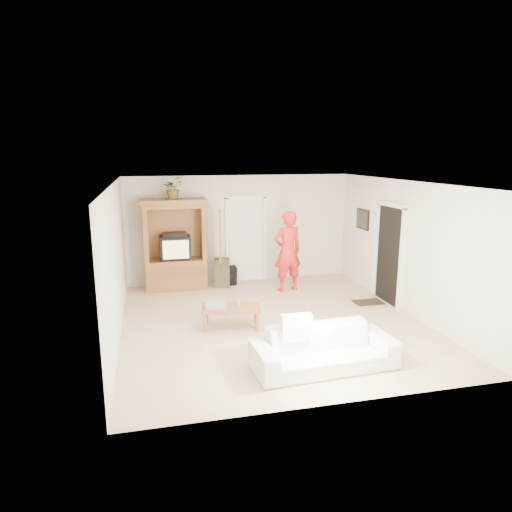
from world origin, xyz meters
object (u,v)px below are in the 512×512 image
Objects in this scene: armoire at (176,250)px; coffee_table at (231,309)px; sofa at (324,349)px; man at (288,251)px.

armoire is 1.84× the size of coffee_table.
sofa is 1.85× the size of coffee_table.
man is at bearing -17.84° from armoire.
man is 0.88× the size of sofa.
armoire is 1.00× the size of sofa.
armoire is at bearing 115.77° from coffee_table.
coffee_table is (0.78, -2.76, -0.57)m from armoire.
armoire is at bearing -26.83° from man.
man reaches higher than sofa.
armoire reaches higher than coffee_table.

